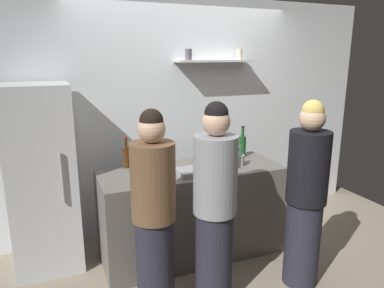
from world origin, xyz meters
The scene contains 14 objects.
ground_plane centered at (0.00, 0.00, 0.00)m, with size 5.28×5.28×0.00m, color gray.
back_wall_assembly centered at (0.00, 1.25, 1.30)m, with size 4.80×0.32×2.60m.
refrigerator centered at (-1.53, 0.85, 0.87)m, with size 0.58×0.61×1.74m.
counter centered at (-0.19, 0.51, 0.45)m, with size 1.79×0.68×0.90m, color #66605B.
baking_pan centered at (-0.21, 0.36, 0.93)m, with size 0.34×0.24×0.05m, color gray.
utensil_holder centered at (0.29, 0.43, 0.96)m, with size 0.12×0.12×0.20m.
wine_bottle_dark_glass centered at (0.11, 0.56, 1.03)m, with size 0.08×0.08×0.34m.
wine_bottle_green_glass centered at (0.49, 0.71, 1.03)m, with size 0.08×0.08×0.34m.
wine_bottle_amber_glass centered at (-0.76, 0.80, 1.02)m, with size 0.07×0.07×0.31m.
wine_bottle_pale_glass centered at (0.17, 0.35, 1.03)m, with size 0.07×0.07×0.33m.
water_bottle_plastic centered at (-0.06, 0.62, 1.01)m, with size 0.09×0.09×0.25m.
person_grey_hoodie centered at (-0.29, -0.22, 0.81)m, with size 0.34×0.34×1.65m.
person_blonde centered at (0.52, -0.31, 0.81)m, with size 0.34×0.34×1.63m.
person_brown_jacket centered at (-0.75, -0.10, 0.79)m, with size 0.34×0.34×1.61m.
Camera 1 is at (-1.44, -2.52, 1.97)m, focal length 33.14 mm.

